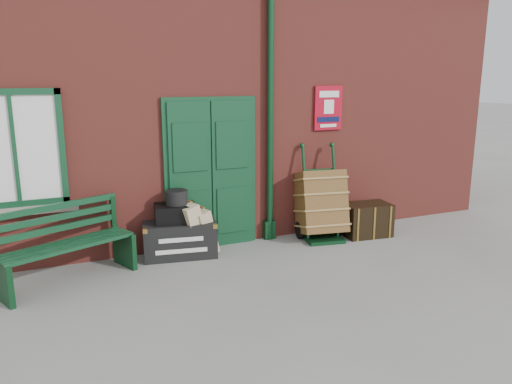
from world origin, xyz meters
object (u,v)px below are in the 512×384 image
houdini_trunk (180,239)px  porter_trolley (321,203)px  dark_trunk (367,220)px  bench (64,242)px

houdini_trunk → porter_trolley: porter_trolley is taller
dark_trunk → porter_trolley: bearing=172.1°
bench → dark_trunk: size_ratio=2.32×
bench → porter_trolley: porter_trolley is taller
bench → dark_trunk: bench is taller
porter_trolley → dark_trunk: bearing=-4.2°
bench → houdini_trunk: 1.62m
porter_trolley → dark_trunk: size_ratio=1.99×
bench → houdini_trunk: (1.56, 0.34, -0.26)m
houdini_trunk → bench: bearing=-158.0°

